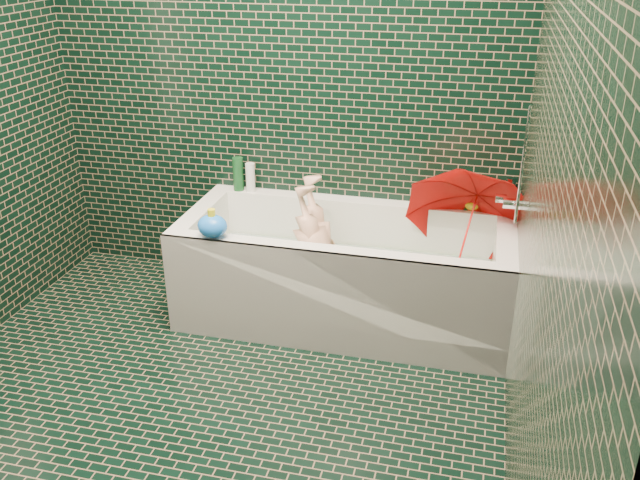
% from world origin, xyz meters
% --- Properties ---
extents(floor, '(2.80, 2.80, 0.00)m').
position_xyz_m(floor, '(0.00, 0.00, 0.00)').
color(floor, black).
rests_on(floor, ground).
extents(wall_back, '(2.80, 0.00, 2.80)m').
position_xyz_m(wall_back, '(0.00, 1.40, 1.25)').
color(wall_back, black).
rests_on(wall_back, floor).
extents(wall_right, '(0.00, 2.80, 2.80)m').
position_xyz_m(wall_right, '(1.30, 0.00, 1.25)').
color(wall_right, black).
rests_on(wall_right, floor).
extents(bathtub, '(1.70, 0.75, 0.55)m').
position_xyz_m(bathtub, '(0.45, 1.01, 0.21)').
color(bathtub, white).
rests_on(bathtub, floor).
extents(bath_mat, '(1.35, 0.47, 0.01)m').
position_xyz_m(bath_mat, '(0.45, 1.02, 0.16)').
color(bath_mat, green).
rests_on(bath_mat, bathtub).
extents(water, '(1.48, 0.53, 0.00)m').
position_xyz_m(water, '(0.45, 1.02, 0.30)').
color(water, silver).
rests_on(water, bathtub).
extents(faucet, '(0.18, 0.19, 0.55)m').
position_xyz_m(faucet, '(1.26, 1.02, 0.77)').
color(faucet, silver).
rests_on(faucet, wall_right).
extents(child, '(0.94, 0.37, 0.37)m').
position_xyz_m(child, '(0.33, 1.02, 0.31)').
color(child, '#DFA88B').
rests_on(child, bathtub).
extents(umbrella, '(0.95, 1.00, 1.05)m').
position_xyz_m(umbrella, '(1.05, 1.07, 0.53)').
color(umbrella, red).
rests_on(umbrella, bathtub).
extents(soap_bottle_a, '(0.14, 0.14, 0.28)m').
position_xyz_m(soap_bottle_a, '(1.19, 1.35, 0.55)').
color(soap_bottle_a, white).
rests_on(soap_bottle_a, bathtub).
extents(soap_bottle_b, '(0.09, 0.09, 0.17)m').
position_xyz_m(soap_bottle_b, '(1.25, 1.34, 0.55)').
color(soap_bottle_b, '#4C1B68').
rests_on(soap_bottle_b, bathtub).
extents(soap_bottle_c, '(0.16, 0.16, 0.17)m').
position_xyz_m(soap_bottle_c, '(1.25, 1.35, 0.55)').
color(soap_bottle_c, '#13431E').
rests_on(soap_bottle_c, bathtub).
extents(bottle_right_tall, '(0.07, 0.07, 0.20)m').
position_xyz_m(bottle_right_tall, '(1.04, 1.36, 0.65)').
color(bottle_right_tall, '#13431E').
rests_on(bottle_right_tall, bathtub).
extents(bottle_right_pump, '(0.06, 0.06, 0.20)m').
position_xyz_m(bottle_right_pump, '(1.25, 1.34, 0.65)').
color(bottle_right_pump, silver).
rests_on(bottle_right_pump, bathtub).
extents(bottle_left_tall, '(0.08, 0.08, 0.19)m').
position_xyz_m(bottle_left_tall, '(-0.24, 1.34, 0.65)').
color(bottle_left_tall, '#13431E').
rests_on(bottle_left_tall, bathtub).
extents(bottle_left_short, '(0.05, 0.05, 0.17)m').
position_xyz_m(bottle_left_short, '(-0.17, 1.34, 0.63)').
color(bottle_left_short, white).
rests_on(bottle_left_short, bathtub).
extents(rubber_duck, '(0.11, 0.08, 0.09)m').
position_xyz_m(rubber_duck, '(1.07, 1.35, 0.59)').
color(rubber_duck, yellow).
rests_on(rubber_duck, bathtub).
extents(bath_toy, '(0.16, 0.14, 0.14)m').
position_xyz_m(bath_toy, '(-0.14, 0.69, 0.61)').
color(bath_toy, '#1B72F5').
rests_on(bath_toy, bathtub).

